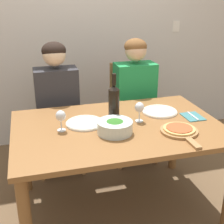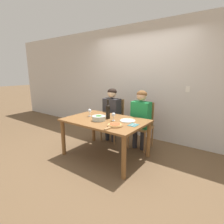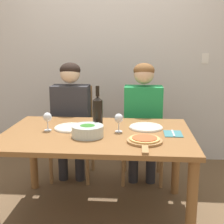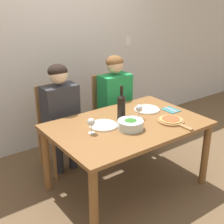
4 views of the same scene
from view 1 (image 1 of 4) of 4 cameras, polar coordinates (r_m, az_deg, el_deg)
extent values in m
plane|color=brown|center=(2.65, 1.02, -16.94)|extent=(40.00, 40.00, 0.00)
cube|color=silver|center=(3.45, -5.71, 16.49)|extent=(10.00, 0.05, 2.70)
cube|color=white|center=(3.79, 11.65, 15.10)|extent=(0.08, 0.01, 0.12)
cube|color=brown|center=(2.28, 1.14, -2.88)|extent=(1.51, 1.00, 0.04)
cylinder|color=brown|center=(2.76, -15.77, -7.57)|extent=(0.08, 0.08, 0.69)
cylinder|color=brown|center=(3.05, 11.35, -4.26)|extent=(0.08, 0.08, 0.69)
cube|color=#9E7042|center=(2.99, -9.70, -2.51)|extent=(0.42, 0.42, 0.04)
cube|color=#9E7042|center=(3.07, -10.42, 3.57)|extent=(0.38, 0.03, 0.51)
cylinder|color=#9E7042|center=(2.91, -12.74, -8.54)|extent=(0.04, 0.04, 0.43)
cylinder|color=#9E7042|center=(2.94, -5.29, -7.72)|extent=(0.04, 0.04, 0.43)
cylinder|color=#9E7042|center=(3.25, -13.16, -5.26)|extent=(0.04, 0.04, 0.43)
cylinder|color=#9E7042|center=(3.28, -6.51, -4.56)|extent=(0.04, 0.04, 0.43)
cube|color=#9E7042|center=(3.14, 3.91, -1.05)|extent=(0.42, 0.42, 0.04)
cube|color=#9E7042|center=(3.22, 2.89, 4.72)|extent=(0.38, 0.03, 0.51)
cylinder|color=#9E7042|center=(3.02, 1.55, -6.85)|extent=(0.04, 0.04, 0.43)
cylinder|color=#9E7042|center=(3.14, 8.24, -5.89)|extent=(0.04, 0.04, 0.43)
cylinder|color=#9E7042|center=(3.34, -0.35, -3.85)|extent=(0.04, 0.04, 0.43)
cylinder|color=#9E7042|center=(3.45, 5.76, -3.11)|extent=(0.04, 0.04, 0.43)
cylinder|color=#28282D|center=(3.01, -10.99, -7.02)|extent=(0.10, 0.10, 0.46)
cylinder|color=#28282D|center=(3.02, -7.57, -6.65)|extent=(0.10, 0.10, 0.46)
cube|color=#2D2D33|center=(2.87, -10.01, 2.59)|extent=(0.38, 0.22, 0.54)
cylinder|color=#2D2D33|center=(2.68, -13.49, -2.46)|extent=(0.07, 0.31, 0.14)
cylinder|color=#2D2D33|center=(2.72, -5.06, -1.60)|extent=(0.07, 0.31, 0.14)
sphere|color=beige|center=(2.77, -10.54, 10.25)|extent=(0.20, 0.20, 0.20)
ellipsoid|color=black|center=(2.77, -10.61, 11.00)|extent=(0.21, 0.21, 0.15)
cylinder|color=#28282D|center=(3.13, 2.73, -5.39)|extent=(0.10, 0.10, 0.46)
cylinder|color=#28282D|center=(3.19, 5.82, -4.98)|extent=(0.10, 0.10, 0.46)
cube|color=#1E8C47|center=(3.02, 4.17, 3.86)|extent=(0.38, 0.22, 0.54)
cylinder|color=#1E8C47|center=(2.79, 1.88, -0.86)|extent=(0.07, 0.31, 0.14)
cylinder|color=#1E8C47|center=(2.93, 9.38, -0.05)|extent=(0.07, 0.31, 0.14)
sphere|color=#DBAD89|center=(2.92, 4.38, 11.15)|extent=(0.20, 0.20, 0.20)
ellipsoid|color=brown|center=(2.93, 4.33, 11.86)|extent=(0.21, 0.21, 0.15)
cylinder|color=black|center=(2.31, 0.35, 1.22)|extent=(0.08, 0.08, 0.24)
cone|color=black|center=(2.26, 0.36, 4.51)|extent=(0.08, 0.08, 0.03)
cylinder|color=black|center=(2.25, 0.37, 5.96)|extent=(0.03, 0.03, 0.09)
cylinder|color=silver|center=(2.14, 0.53, -2.78)|extent=(0.25, 0.25, 0.09)
ellipsoid|color=#2D6B23|center=(2.14, 0.53, -2.68)|extent=(0.20, 0.20, 0.10)
cylinder|color=silver|center=(2.30, -4.96, -2.08)|extent=(0.28, 0.28, 0.01)
torus|color=silver|center=(2.30, -4.97, -1.94)|extent=(0.27, 0.27, 0.02)
cylinder|color=silver|center=(2.53, 8.71, 0.05)|extent=(0.28, 0.28, 0.01)
torus|color=silver|center=(2.53, 8.72, 0.18)|extent=(0.27, 0.27, 0.02)
cylinder|color=#9E7042|center=(2.22, 12.16, -3.38)|extent=(0.26, 0.26, 0.02)
cube|color=#9E7042|center=(2.06, 14.68, -5.63)|extent=(0.04, 0.14, 0.02)
cylinder|color=tan|center=(2.21, 12.19, -3.03)|extent=(0.22, 0.22, 0.01)
cylinder|color=#AD4C28|center=(2.21, 12.21, -2.84)|extent=(0.18, 0.18, 0.01)
cylinder|color=silver|center=(2.22, -9.20, -3.30)|extent=(0.06, 0.06, 0.01)
cylinder|color=silver|center=(2.20, -9.27, -2.34)|extent=(0.01, 0.01, 0.07)
ellipsoid|color=silver|center=(2.17, -9.37, -0.68)|extent=(0.07, 0.07, 0.08)
ellipsoid|color=maroon|center=(2.18, -9.36, -0.98)|extent=(0.06, 0.06, 0.03)
cylinder|color=silver|center=(2.35, 4.97, -1.64)|extent=(0.06, 0.06, 0.01)
cylinder|color=silver|center=(2.33, 5.00, -0.73)|extent=(0.01, 0.01, 0.07)
ellipsoid|color=silver|center=(2.31, 5.05, 0.86)|extent=(0.07, 0.07, 0.08)
ellipsoid|color=maroon|center=(2.31, 5.04, 0.58)|extent=(0.06, 0.06, 0.03)
cube|color=#387075|center=(2.50, 14.53, -0.81)|extent=(0.14, 0.18, 0.01)
cube|color=silver|center=(2.50, 14.54, -0.68)|extent=(0.01, 0.17, 0.01)
camera|label=2|loc=(2.60, 85.28, 0.44)|focal=28.00mm
camera|label=3|loc=(1.02, 93.05, -14.56)|focal=50.00mm
camera|label=4|loc=(1.24, -118.07, 5.08)|focal=50.00mm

